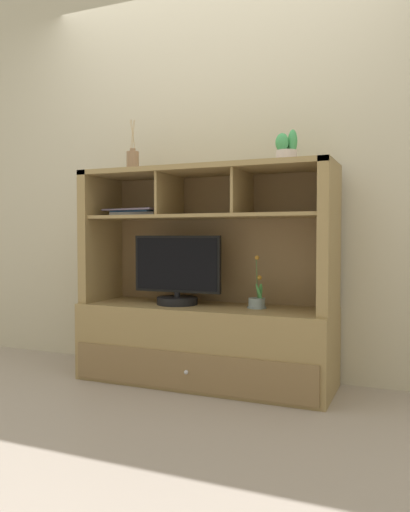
# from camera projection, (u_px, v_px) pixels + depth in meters

# --- Properties ---
(floor_plane) EXTENTS (6.00, 6.00, 0.02)m
(floor_plane) POSITION_uv_depth(u_px,v_px,m) (205.00, 384.00, 3.08)
(floor_plane) COLOR #A3958A
(floor_plane) RESTS_ON ground
(back_wall) EXTENTS (6.00, 0.02, 2.80)m
(back_wall) POSITION_uv_depth(u_px,v_px,m) (222.00, 156.00, 3.28)
(back_wall) COLOR beige
(back_wall) RESTS_ON ground
(media_console) EXTENTS (1.53, 0.53, 1.29)m
(media_console) POSITION_uv_depth(u_px,v_px,m) (206.00, 317.00, 3.07)
(media_console) COLOR #987C4C
(media_console) RESTS_ON ground
(tv_monitor) EXTENTS (0.57, 0.25, 0.42)m
(tv_monitor) POSITION_uv_depth(u_px,v_px,m) (177.00, 275.00, 3.10)
(tv_monitor) COLOR black
(tv_monitor) RESTS_ON media_console
(potted_orchid) EXTENTS (0.11, 0.11, 0.31)m
(potted_orchid) POSITION_uv_depth(u_px,v_px,m) (257.00, 301.00, 2.95)
(potted_orchid) COLOR gray
(potted_orchid) RESTS_ON media_console
(magazine_stack_left) EXTENTS (0.40, 0.30, 0.04)m
(magazine_stack_left) POSITION_uv_depth(u_px,v_px,m) (139.00, 212.00, 3.22)
(magazine_stack_left) COLOR slate
(magazine_stack_left) RESTS_ON media_console
(diffuser_bottle) EXTENTS (0.08, 0.08, 0.33)m
(diffuser_bottle) POSITION_uv_depth(u_px,v_px,m) (133.00, 161.00, 3.22)
(diffuser_bottle) COLOR #906D4F
(diffuser_bottle) RESTS_ON media_console
(potted_succulent) EXTENTS (0.13, 0.13, 0.18)m
(potted_succulent) POSITION_uv_depth(u_px,v_px,m) (286.00, 150.00, 2.82)
(potted_succulent) COLOR silver
(potted_succulent) RESTS_ON media_console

